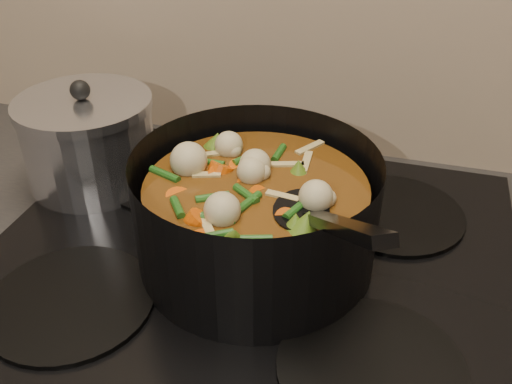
# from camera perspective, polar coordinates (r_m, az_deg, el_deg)

# --- Properties ---
(stovetop) EXTENTS (0.62, 0.54, 0.03)m
(stovetop) POSITION_cam_1_polar(r_m,az_deg,el_deg) (0.69, -0.75, -6.84)
(stovetop) COLOR black
(stovetop) RESTS_ON counter
(stockpot) EXTENTS (0.34, 0.36, 0.20)m
(stockpot) POSITION_cam_1_polar(r_m,az_deg,el_deg) (0.64, 0.04, -2.30)
(stockpot) COLOR black
(stockpot) RESTS_ON stovetop
(saucepan) EXTENTS (0.18, 0.18, 0.15)m
(saucepan) POSITION_cam_1_polar(r_m,az_deg,el_deg) (0.82, -16.34, 4.98)
(saucepan) COLOR silver
(saucepan) RESTS_ON stovetop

